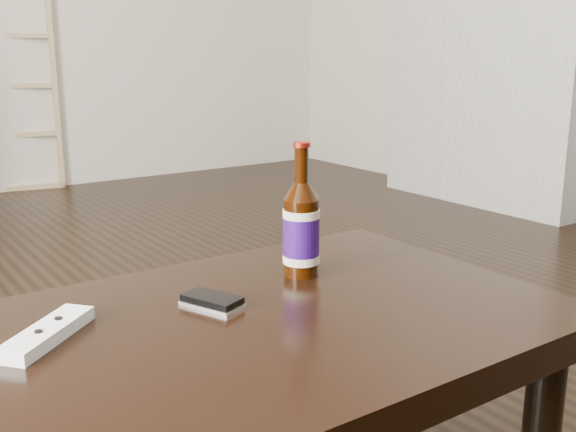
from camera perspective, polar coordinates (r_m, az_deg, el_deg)
floor at (r=1.61m, az=-5.67°, el=-17.18°), size 5.00×6.00×0.01m
coffee_table at (r=1.07m, az=-5.39°, el=-11.94°), size 1.10×0.65×0.41m
beer_bottle at (r=1.25m, az=1.13°, el=-1.16°), size 0.09×0.09×0.25m
phone at (r=1.13m, az=-6.44°, el=-7.19°), size 0.09×0.11×0.02m
remote at (r=1.06m, az=-19.71°, el=-9.32°), size 0.17×0.16×0.02m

